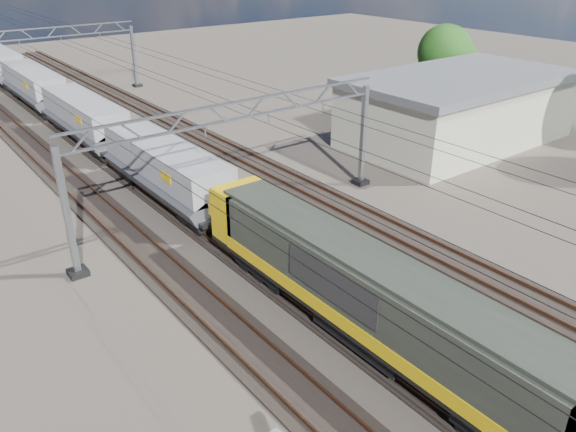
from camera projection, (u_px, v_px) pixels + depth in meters
ground at (283, 249)px, 29.66m from camera, size 160.00×160.00×0.00m
track_outer_west at (182, 286)px, 26.34m from camera, size 2.60×140.00×0.30m
track_loco at (252, 259)px, 28.53m from camera, size 2.60×140.00×0.30m
track_inner_east at (313, 237)px, 30.72m from camera, size 2.60×140.00×0.30m
track_outer_east at (365, 217)px, 32.91m from camera, size 2.60×140.00×0.30m
catenary_gantry_mid at (239, 159)px, 30.81m from camera, size 19.90×0.90×7.11m
catenary_gantry_far at (45, 61)px, 56.51m from camera, size 19.90×0.90×7.11m
overhead_wires at (201, 110)px, 32.86m from camera, size 12.03×140.00×0.53m
locomotive at (374, 297)px, 21.54m from camera, size 2.76×21.10×3.62m
hopper_wagon_lead at (166, 168)px, 34.21m from camera, size 3.38×13.00×3.25m
hopper_wagon_mid at (85, 117)px, 44.35m from camera, size 3.38×13.00×3.25m
hopper_wagon_third at (34, 84)px, 54.49m from camera, size 3.38×13.00×3.25m
industrial_shed at (458, 108)px, 44.79m from camera, size 18.60×10.60×5.40m
tree_far at (448, 54)px, 53.91m from camera, size 5.66×5.26×7.81m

